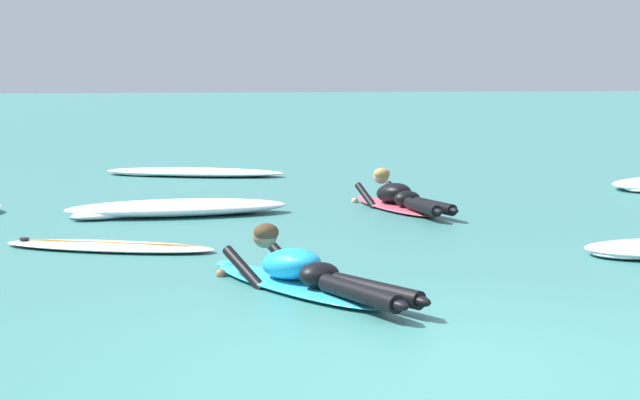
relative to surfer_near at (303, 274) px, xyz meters
The scene contains 6 objects.
ground_plane 7.71m from the surfer_near, 86.45° to the left, with size 120.00×120.00×0.00m, color #387A75.
surfer_near is the anchor object (origin of this frame).
surfer_far 4.98m from the surfer_near, 67.03° to the left, with size 0.92×2.42×0.54m.
drifting_surfboard 2.78m from the surfer_near, 125.71° to the left, with size 2.24×1.32×0.16m.
whitewater_mid_left 9.25m from the surfer_near, 92.48° to the left, with size 3.12×1.73×0.13m.
whitewater_mid_right 4.64m from the surfer_near, 100.50° to the left, with size 2.74×0.99×0.19m.
Camera 1 is at (-1.74, -5.85, 1.79)m, focal length 58.51 mm.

